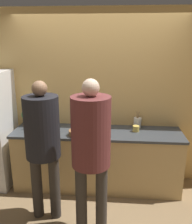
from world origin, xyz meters
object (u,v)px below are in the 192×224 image
utensil_crock (137,122)px  cup_yellow (136,129)px  cup_blue (50,126)px  fruit_bowl (79,132)px  potted_plant (27,117)px  person_center (91,143)px  person_left (43,138)px  bottle_clear (29,124)px

utensil_crock → cup_yellow: 0.19m
cup_blue → fruit_bowl: bearing=-25.2°
fruit_bowl → potted_plant: size_ratio=1.06×
person_center → fruit_bowl: bearing=108.0°
fruit_bowl → cup_blue: (-0.46, 0.22, 0.01)m
fruit_bowl → cup_yellow: bearing=15.2°
utensil_crock → potted_plant: potted_plant is taller
potted_plant → person_left: bearing=-60.5°
person_left → cup_yellow: bearing=34.6°
person_left → utensil_crock: bearing=39.6°
person_center → fruit_bowl: (-0.25, 0.78, -0.19)m
cup_blue → cup_yellow: bearing=-0.1°
cup_yellow → person_center: bearing=-118.8°
person_center → person_left: bearing=160.1°
person_left → fruit_bowl: 0.67m
bottle_clear → potted_plant: potted_plant is taller
cup_yellow → potted_plant: bearing=175.8°
person_left → utensil_crock: person_left is taller
person_left → fruit_bowl: bearing=59.4°
person_center → utensil_crock: size_ratio=7.31×
person_center → potted_plant: bearing=134.5°
cup_yellow → fruit_bowl: bearing=-164.8°
bottle_clear → cup_yellow: 1.56m
bottle_clear → cup_blue: bottle_clear is taller
fruit_bowl → potted_plant: 0.92m
person_center → bottle_clear: size_ratio=8.37×
cup_blue → potted_plant: 0.41m
person_center → bottle_clear: 1.40m
person_center → utensil_crock: (0.58, 1.17, -0.15)m
potted_plant → fruit_bowl: bearing=-21.8°
person_center → potted_plant: person_center is taller
person_center → cup_yellow: size_ratio=19.08×
utensil_crock → person_center: bearing=-116.2°
person_center → cup_yellow: bearing=61.2°
cup_yellow → potted_plant: potted_plant is taller
fruit_bowl → potted_plant: bearing=158.2°
person_center → cup_blue: bearing=125.8°
fruit_bowl → utensil_crock: size_ratio=1.12×
cup_blue → cup_yellow: size_ratio=1.02×
bottle_clear → cup_yellow: bearing=1.5°
utensil_crock → cup_blue: utensil_crock is taller
bottle_clear → cup_blue: (0.30, 0.04, -0.04)m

